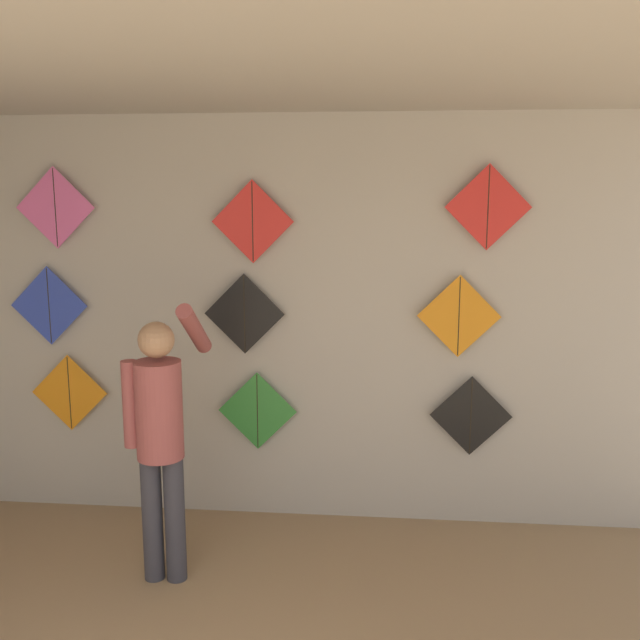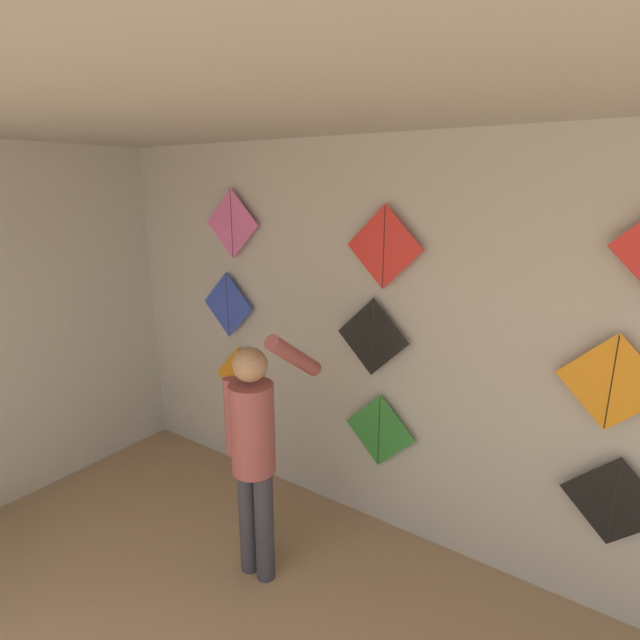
{
  "view_description": "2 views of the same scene",
  "coord_description": "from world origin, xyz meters",
  "px_view_note": "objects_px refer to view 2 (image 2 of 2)",
  "views": [
    {
      "loc": [
        0.89,
        -0.88,
        2.3
      ],
      "look_at": [
        0.47,
        3.58,
        1.48
      ],
      "focal_mm": 40.0,
      "sensor_mm": 36.0,
      "label": 1
    },
    {
      "loc": [
        1.5,
        0.93,
        2.5
      ],
      "look_at": [
        -0.34,
        3.58,
        1.6
      ],
      "focal_mm": 28.0,
      "sensor_mm": 36.0,
      "label": 2
    }
  ],
  "objects_px": {
    "shopkeeper": "(254,444)",
    "kite_4": "(372,337)",
    "kite_0": "(240,377)",
    "kite_5": "(612,383)",
    "kite_1": "(379,430)",
    "kite_3": "(228,305)",
    "kite_2": "(614,502)",
    "kite_7": "(384,247)",
    "kite_6": "(232,224)"
  },
  "relations": [
    {
      "from": "kite_0",
      "to": "kite_4",
      "type": "xyz_separation_m",
      "value": [
        1.28,
        0.0,
        0.59
      ]
    },
    {
      "from": "kite_2",
      "to": "kite_3",
      "type": "relative_size",
      "value": 1.0
    },
    {
      "from": "kite_7",
      "to": "kite_0",
      "type": "bearing_deg",
      "value": 180.0
    },
    {
      "from": "kite_0",
      "to": "kite_7",
      "type": "height_order",
      "value": "kite_7"
    },
    {
      "from": "shopkeeper",
      "to": "kite_4",
      "type": "relative_size",
      "value": 3.02
    },
    {
      "from": "kite_3",
      "to": "kite_4",
      "type": "relative_size",
      "value": 1.0
    },
    {
      "from": "shopkeeper",
      "to": "kite_4",
      "type": "distance_m",
      "value": 1.06
    },
    {
      "from": "kite_2",
      "to": "kite_4",
      "type": "relative_size",
      "value": 1.0
    },
    {
      "from": "kite_3",
      "to": "kite_0",
      "type": "bearing_deg",
      "value": 0.0
    },
    {
      "from": "shopkeeper",
      "to": "kite_1",
      "type": "height_order",
      "value": "shopkeeper"
    },
    {
      "from": "kite_3",
      "to": "kite_6",
      "type": "distance_m",
      "value": 0.68
    },
    {
      "from": "kite_0",
      "to": "kite_1",
      "type": "xyz_separation_m",
      "value": [
        1.36,
        0.0,
        -0.09
      ]
    },
    {
      "from": "kite_2",
      "to": "kite_3",
      "type": "distance_m",
      "value": 3.01
    },
    {
      "from": "kite_3",
      "to": "kite_6",
      "type": "xyz_separation_m",
      "value": [
        0.09,
        0.0,
        0.68
      ]
    },
    {
      "from": "kite_6",
      "to": "kite_4",
      "type": "bearing_deg",
      "value": 0.0
    },
    {
      "from": "kite_4",
      "to": "kite_0",
      "type": "bearing_deg",
      "value": 180.0
    },
    {
      "from": "shopkeeper",
      "to": "kite_4",
      "type": "height_order",
      "value": "kite_4"
    },
    {
      "from": "shopkeeper",
      "to": "kite_7",
      "type": "bearing_deg",
      "value": 63.86
    },
    {
      "from": "kite_4",
      "to": "kite_3",
      "type": "bearing_deg",
      "value": 180.0
    },
    {
      "from": "kite_3",
      "to": "kite_1",
      "type": "bearing_deg",
      "value": 0.0
    },
    {
      "from": "kite_1",
      "to": "kite_2",
      "type": "distance_m",
      "value": 1.47
    },
    {
      "from": "kite_1",
      "to": "shopkeeper",
      "type": "bearing_deg",
      "value": -115.47
    },
    {
      "from": "kite_7",
      "to": "kite_2",
      "type": "bearing_deg",
      "value": 0.0
    },
    {
      "from": "shopkeeper",
      "to": "kite_2",
      "type": "relative_size",
      "value": 3.02
    },
    {
      "from": "kite_2",
      "to": "kite_3",
      "type": "xyz_separation_m",
      "value": [
        -2.93,
        0.0,
        0.71
      ]
    },
    {
      "from": "kite_4",
      "to": "kite_6",
      "type": "bearing_deg",
      "value": 180.0
    },
    {
      "from": "kite_0",
      "to": "kite_6",
      "type": "height_order",
      "value": "kite_6"
    },
    {
      "from": "kite_4",
      "to": "kite_5",
      "type": "relative_size",
      "value": 1.0
    },
    {
      "from": "shopkeeper",
      "to": "kite_1",
      "type": "bearing_deg",
      "value": 63.21
    },
    {
      "from": "shopkeeper",
      "to": "kite_0",
      "type": "relative_size",
      "value": 3.02
    },
    {
      "from": "kite_1",
      "to": "kite_4",
      "type": "bearing_deg",
      "value": 180.0
    },
    {
      "from": "kite_2",
      "to": "kite_7",
      "type": "relative_size",
      "value": 1.0
    },
    {
      "from": "shopkeeper",
      "to": "kite_3",
      "type": "bearing_deg",
      "value": 139.4
    },
    {
      "from": "kite_0",
      "to": "shopkeeper",
      "type": "bearing_deg",
      "value": -42.32
    },
    {
      "from": "kite_1",
      "to": "kite_0",
      "type": "bearing_deg",
      "value": 180.0
    },
    {
      "from": "kite_1",
      "to": "kite_3",
      "type": "height_order",
      "value": "kite_3"
    },
    {
      "from": "kite_3",
      "to": "kite_7",
      "type": "distance_m",
      "value": 1.57
    },
    {
      "from": "kite_0",
      "to": "kite_5",
      "type": "bearing_deg",
      "value": 0.0
    },
    {
      "from": "kite_3",
      "to": "kite_6",
      "type": "relative_size",
      "value": 1.0
    },
    {
      "from": "kite_2",
      "to": "kite_7",
      "type": "height_order",
      "value": "kite_7"
    },
    {
      "from": "kite_7",
      "to": "shopkeeper",
      "type": "bearing_deg",
      "value": -114.83
    },
    {
      "from": "kite_5",
      "to": "kite_2",
      "type": "bearing_deg",
      "value": 0.0
    },
    {
      "from": "kite_0",
      "to": "kite_1",
      "type": "distance_m",
      "value": 1.36
    },
    {
      "from": "shopkeeper",
      "to": "kite_0",
      "type": "distance_m",
      "value": 1.28
    },
    {
      "from": "kite_1",
      "to": "kite_4",
      "type": "distance_m",
      "value": 0.69
    },
    {
      "from": "kite_6",
      "to": "kite_3",
      "type": "bearing_deg",
      "value": 180.0
    },
    {
      "from": "kite_3",
      "to": "kite_4",
      "type": "bearing_deg",
      "value": 0.0
    },
    {
      "from": "kite_1",
      "to": "kite_4",
      "type": "xyz_separation_m",
      "value": [
        -0.08,
        0.0,
        0.69
      ]
    },
    {
      "from": "kite_0",
      "to": "kite_4",
      "type": "distance_m",
      "value": 1.41
    },
    {
      "from": "kite_2",
      "to": "kite_6",
      "type": "relative_size",
      "value": 1.0
    }
  ]
}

